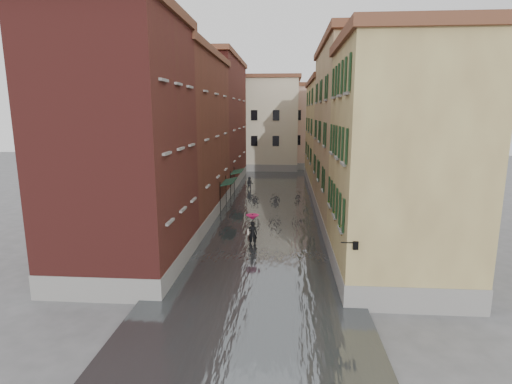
% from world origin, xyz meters
% --- Properties ---
extents(ground, '(120.00, 120.00, 0.00)m').
position_xyz_m(ground, '(0.00, 0.00, 0.00)').
color(ground, '#57585A').
rests_on(ground, ground).
extents(floodwater, '(10.00, 60.00, 0.20)m').
position_xyz_m(floodwater, '(0.00, 13.00, 0.10)').
color(floodwater, '#474C4F').
rests_on(floodwater, ground).
extents(building_left_near, '(6.00, 8.00, 13.00)m').
position_xyz_m(building_left_near, '(-7.00, -2.00, 6.50)').
color(building_left_near, maroon).
rests_on(building_left_near, ground).
extents(building_left_mid, '(6.00, 14.00, 12.50)m').
position_xyz_m(building_left_mid, '(-7.00, 9.00, 6.25)').
color(building_left_mid, '#5E291D').
rests_on(building_left_mid, ground).
extents(building_left_far, '(6.00, 16.00, 14.00)m').
position_xyz_m(building_left_far, '(-7.00, 24.00, 7.00)').
color(building_left_far, maroon).
rests_on(building_left_far, ground).
extents(building_right_near, '(6.00, 8.00, 11.50)m').
position_xyz_m(building_right_near, '(7.00, -2.00, 5.75)').
color(building_right_near, olive).
rests_on(building_right_near, ground).
extents(building_right_mid, '(6.00, 14.00, 13.00)m').
position_xyz_m(building_right_mid, '(7.00, 9.00, 6.50)').
color(building_right_mid, tan).
rests_on(building_right_mid, ground).
extents(building_right_far, '(6.00, 16.00, 11.50)m').
position_xyz_m(building_right_far, '(7.00, 24.00, 5.75)').
color(building_right_far, olive).
rests_on(building_right_far, ground).
extents(building_end_cream, '(12.00, 9.00, 13.00)m').
position_xyz_m(building_end_cream, '(-3.00, 38.00, 6.50)').
color(building_end_cream, beige).
rests_on(building_end_cream, ground).
extents(building_end_pink, '(10.00, 9.00, 12.00)m').
position_xyz_m(building_end_pink, '(6.00, 40.00, 6.00)').
color(building_end_pink, tan).
rests_on(building_end_pink, ground).
extents(awning_near, '(1.09, 3.35, 2.80)m').
position_xyz_m(awning_near, '(-3.48, 11.51, 2.48)').
color(awning_near, '#153020').
rests_on(awning_near, ground).
extents(awning_far, '(1.09, 2.96, 2.80)m').
position_xyz_m(awning_far, '(-3.49, 17.48, 2.47)').
color(awning_far, '#153020').
rests_on(awning_far, ground).
extents(wall_lantern, '(0.71, 0.22, 0.35)m').
position_xyz_m(wall_lantern, '(4.33, -6.00, 3.01)').
color(wall_lantern, black).
rests_on(wall_lantern, ground).
extents(window_planters, '(0.59, 5.87, 0.84)m').
position_xyz_m(window_planters, '(4.12, -1.92, 3.51)').
color(window_planters, brown).
rests_on(window_planters, ground).
extents(pedestrian_main, '(0.85, 0.85, 2.06)m').
position_xyz_m(pedestrian_main, '(-0.63, 2.21, 1.19)').
color(pedestrian_main, black).
rests_on(pedestrian_main, ground).
extents(pedestrian_far, '(0.77, 0.61, 1.57)m').
position_xyz_m(pedestrian_far, '(-2.44, 20.21, 0.78)').
color(pedestrian_far, black).
rests_on(pedestrian_far, ground).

